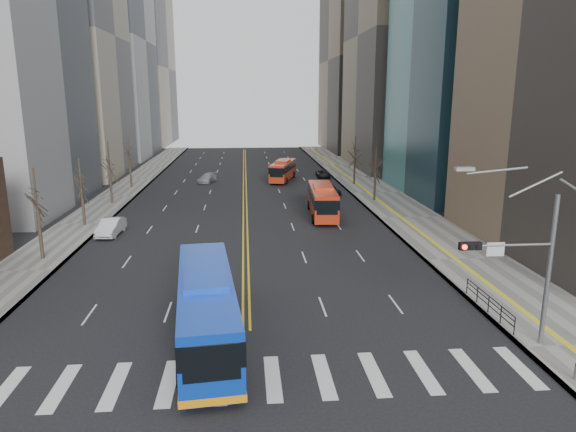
# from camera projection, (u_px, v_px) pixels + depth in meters

# --- Properties ---
(ground) EXTENTS (220.00, 220.00, 0.00)m
(ground) POSITION_uv_depth(u_px,v_px,m) (247.00, 379.00, 23.47)
(ground) COLOR black
(sidewalk_right) EXTENTS (7.00, 130.00, 0.15)m
(sidewalk_right) POSITION_uv_depth(u_px,v_px,m) (376.00, 193.00, 68.55)
(sidewalk_right) COLOR slate
(sidewalk_right) RESTS_ON ground
(sidewalk_left) EXTENTS (5.00, 130.00, 0.15)m
(sidewalk_left) POSITION_uv_depth(u_px,v_px,m) (116.00, 197.00, 65.78)
(sidewalk_left) COLOR slate
(sidewalk_left) RESTS_ON ground
(crosswalk) EXTENTS (26.70, 4.00, 0.01)m
(crosswalk) POSITION_uv_depth(u_px,v_px,m) (247.00, 379.00, 23.47)
(crosswalk) COLOR silver
(crosswalk) RESTS_ON ground
(centerline) EXTENTS (0.55, 100.00, 0.01)m
(centerline) POSITION_uv_depth(u_px,v_px,m) (245.00, 183.00, 76.85)
(centerline) COLOR gold
(centerline) RESTS_ON ground
(office_towers) EXTENTS (83.00, 134.00, 58.00)m
(office_towers) POSITION_uv_depth(u_px,v_px,m) (243.00, 26.00, 84.54)
(office_towers) COLOR gray
(office_towers) RESTS_ON ground
(signal_mast) EXTENTS (5.37, 0.37, 9.39)m
(signal_mast) POSITION_uv_depth(u_px,v_px,m) (523.00, 257.00, 25.43)
(signal_mast) COLOR slate
(signal_mast) RESTS_ON ground
(pedestrian_railing) EXTENTS (0.06, 6.06, 1.02)m
(pedestrian_railing) POSITION_uv_depth(u_px,v_px,m) (489.00, 302.00, 30.27)
(pedestrian_railing) COLOR black
(pedestrian_railing) RESTS_ON sidewalk_right
(street_trees) EXTENTS (35.20, 47.20, 7.60)m
(street_trees) POSITION_uv_depth(u_px,v_px,m) (178.00, 170.00, 55.31)
(street_trees) COLOR #32271F
(street_trees) RESTS_ON ground
(blue_bus) EXTENTS (4.12, 13.36, 3.80)m
(blue_bus) POSITION_uv_depth(u_px,v_px,m) (206.00, 306.00, 26.73)
(blue_bus) COLOR #0C37BA
(blue_bus) RESTS_ON ground
(red_bus_near) EXTENTS (3.20, 10.84, 3.41)m
(red_bus_near) POSITION_uv_depth(u_px,v_px,m) (322.00, 199.00, 55.19)
(red_bus_near) COLOR red
(red_bus_near) RESTS_ON ground
(red_bus_far) EXTENTS (4.89, 10.28, 3.21)m
(red_bus_far) POSITION_uv_depth(u_px,v_px,m) (283.00, 169.00, 78.60)
(red_bus_far) COLOR red
(red_bus_far) RESTS_ON ground
(car_white) EXTENTS (1.95, 4.85, 1.57)m
(car_white) POSITION_uv_depth(u_px,v_px,m) (111.00, 227.00, 47.82)
(car_white) COLOR silver
(car_white) RESTS_ON ground
(car_dark_mid) EXTENTS (3.45, 5.01, 1.58)m
(car_dark_mid) POSITION_uv_depth(u_px,v_px,m) (328.00, 189.00, 67.32)
(car_dark_mid) COLOR black
(car_dark_mid) RESTS_ON ground
(car_silver) EXTENTS (3.29, 4.92, 1.32)m
(car_silver) POSITION_uv_depth(u_px,v_px,m) (207.00, 178.00, 77.20)
(car_silver) COLOR #929397
(car_silver) RESTS_ON ground
(car_dark_far) EXTENTS (2.03, 4.29, 1.18)m
(car_dark_far) POSITION_uv_depth(u_px,v_px,m) (323.00, 174.00, 82.11)
(car_dark_far) COLOR black
(car_dark_far) RESTS_ON ground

